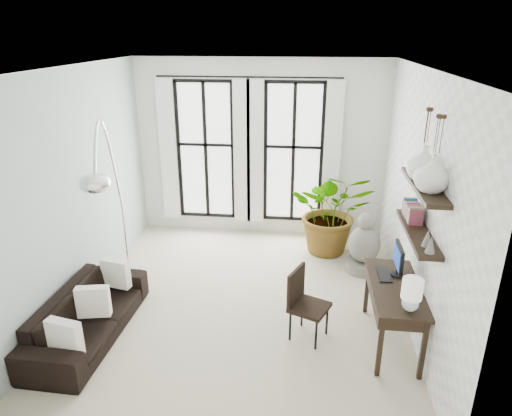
% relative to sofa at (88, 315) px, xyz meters
% --- Properties ---
extents(floor, '(5.00, 5.00, 0.00)m').
position_rel_sofa_xyz_m(floor, '(1.80, 0.97, -0.30)').
color(floor, beige).
rests_on(floor, ground).
extents(ceiling, '(5.00, 5.00, 0.00)m').
position_rel_sofa_xyz_m(ceiling, '(1.80, 0.97, 2.90)').
color(ceiling, white).
rests_on(ceiling, wall_back).
extents(wall_left, '(0.00, 5.00, 5.00)m').
position_rel_sofa_xyz_m(wall_left, '(-0.45, 0.97, 1.30)').
color(wall_left, '#A0B3AB').
rests_on(wall_left, floor).
extents(wall_right, '(0.00, 5.00, 5.00)m').
position_rel_sofa_xyz_m(wall_right, '(4.05, 0.97, 1.30)').
color(wall_right, white).
rests_on(wall_right, floor).
extents(wall_back, '(4.50, 0.00, 4.50)m').
position_rel_sofa_xyz_m(wall_back, '(1.80, 3.47, 1.30)').
color(wall_back, white).
rests_on(wall_back, floor).
extents(windows, '(3.26, 0.13, 2.65)m').
position_rel_sofa_xyz_m(windows, '(1.60, 3.40, 1.26)').
color(windows, white).
rests_on(windows, wall_back).
extents(wall_shelves, '(0.25, 1.30, 0.60)m').
position_rel_sofa_xyz_m(wall_shelves, '(3.91, 0.33, 1.43)').
color(wall_shelves, black).
rests_on(wall_shelves, wall_right).
extents(sofa, '(0.86, 2.06, 0.59)m').
position_rel_sofa_xyz_m(sofa, '(0.00, 0.00, 0.00)').
color(sofa, black).
rests_on(sofa, floor).
extents(throw_pillows, '(0.40, 1.52, 0.40)m').
position_rel_sofa_xyz_m(throw_pillows, '(0.10, -0.00, 0.20)').
color(throw_pillows, white).
rests_on(throw_pillows, sofa).
extents(plant, '(1.37, 1.20, 1.49)m').
position_rel_sofa_xyz_m(plant, '(3.10, 2.75, 0.45)').
color(plant, '#2D7228').
rests_on(plant, floor).
extents(desk, '(0.57, 1.35, 1.19)m').
position_rel_sofa_xyz_m(desk, '(3.75, 0.24, 0.44)').
color(desk, black).
rests_on(desk, floor).
extents(desk_chair, '(0.57, 0.57, 0.91)m').
position_rel_sofa_xyz_m(desk_chair, '(2.67, 0.31, 0.22)').
color(desk_chair, black).
rests_on(desk_chair, floor).
extents(arc_lamp, '(0.77, 1.92, 2.63)m').
position_rel_sofa_xyz_m(arc_lamp, '(0.10, 0.81, 1.73)').
color(arc_lamp, silver).
rests_on(arc_lamp, floor).
extents(buddha, '(0.55, 0.55, 0.99)m').
position_rel_sofa_xyz_m(buddha, '(3.60, 2.10, 0.12)').
color(buddha, gray).
rests_on(buddha, floor).
extents(vase_a, '(0.37, 0.37, 0.38)m').
position_rel_sofa_xyz_m(vase_a, '(3.91, 0.04, 1.97)').
color(vase_a, white).
rests_on(vase_a, shelf_upper).
extents(vase_b, '(0.37, 0.37, 0.38)m').
position_rel_sofa_xyz_m(vase_b, '(3.91, 0.44, 1.97)').
color(vase_b, white).
rests_on(vase_b, shelf_upper).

